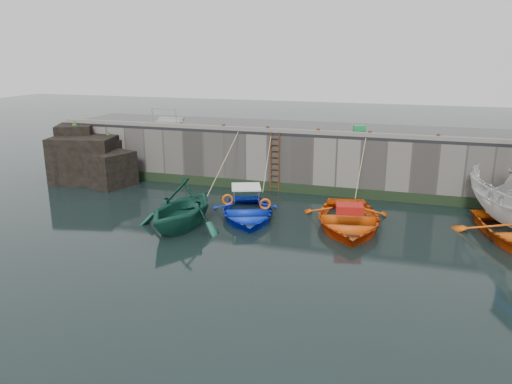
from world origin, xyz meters
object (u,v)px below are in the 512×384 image
(boat_near_white, at_px, (183,227))
(bollard_c, at_px, (318,131))
(boat_near_blue, at_px, (247,217))
(bollard_e, at_px, (438,137))
(boat_near_navy, at_px, (347,226))
(ladder, at_px, (275,162))
(bollard_a, at_px, (224,127))
(fish_crate, at_px, (359,128))
(bollard_b, at_px, (268,129))
(bollard_d, at_px, (370,134))

(boat_near_white, distance_m, bollard_c, 8.88)
(boat_near_blue, height_order, bollard_e, bollard_e)
(boat_near_blue, relative_size, boat_near_navy, 0.86)
(ladder, relative_size, bollard_a, 11.43)
(boat_near_navy, distance_m, bollard_a, 9.44)
(boat_near_navy, distance_m, fish_crate, 7.33)
(boat_near_navy, bearing_deg, fish_crate, 83.13)
(ladder, relative_size, boat_near_white, 0.69)
(fish_crate, height_order, bollard_c, bollard_c)
(bollard_c, bearing_deg, bollard_b, 180.00)
(bollard_d, bearing_deg, boat_near_navy, -93.94)
(bollard_d, bearing_deg, boat_near_blue, -134.75)
(boat_near_white, distance_m, bollard_e, 12.81)
(boat_near_navy, height_order, bollard_c, bollard_c)
(ladder, bearing_deg, boat_near_blue, -90.59)
(fish_crate, relative_size, bollard_b, 2.20)
(bollard_a, bearing_deg, bollard_e, 0.00)
(bollard_c, distance_m, bollard_d, 2.60)
(boat_near_navy, bearing_deg, boat_near_blue, 171.63)
(boat_near_blue, height_order, boat_near_navy, boat_near_navy)
(boat_near_white, bearing_deg, bollard_d, 47.51)
(boat_near_white, xyz_separation_m, bollard_c, (4.45, 6.94, 3.30))
(ladder, distance_m, boat_near_white, 7.16)
(boat_near_white, distance_m, bollard_b, 7.88)
(boat_near_white, bearing_deg, bollard_e, 37.06)
(fish_crate, distance_m, bollard_b, 4.92)
(bollard_b, height_order, bollard_d, same)
(boat_near_blue, bearing_deg, boat_near_white, -157.94)
(bollard_c, bearing_deg, ladder, -171.33)
(fish_crate, bearing_deg, boat_near_blue, -141.22)
(bollard_d, bearing_deg, bollard_b, 180.00)
(boat_near_blue, distance_m, bollard_e, 9.98)
(boat_near_white, xyz_separation_m, fish_crate, (6.33, 8.74, 3.30))
(bollard_c, bearing_deg, bollard_a, 180.00)
(bollard_c, relative_size, bollard_e, 1.00)
(bollard_a, xyz_separation_m, bollard_c, (5.20, 0.00, 0.00))
(boat_near_white, height_order, bollard_e, bollard_e)
(boat_near_navy, bearing_deg, boat_near_white, -172.14)
(boat_near_navy, relative_size, fish_crate, 9.18)
(fish_crate, bearing_deg, boat_near_navy, -106.10)
(fish_crate, bearing_deg, bollard_b, -178.09)
(fish_crate, bearing_deg, boat_near_white, -145.44)
(bollard_e, bearing_deg, bollard_b, 180.00)
(bollard_a, bearing_deg, bollard_d, 0.00)
(bollard_b, bearing_deg, boat_near_white, -104.13)
(boat_near_navy, distance_m, bollard_d, 5.78)
(fish_crate, distance_m, bollard_a, 7.31)
(bollard_a, distance_m, bollard_c, 5.20)
(boat_near_white, distance_m, bollard_d, 10.43)
(boat_near_navy, bearing_deg, bollard_a, 137.33)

